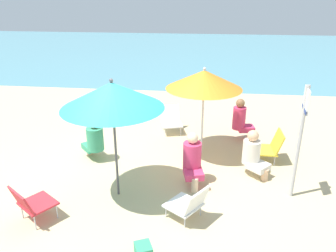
# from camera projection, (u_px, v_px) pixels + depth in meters

# --- Properties ---
(ground_plane) EXTENTS (40.00, 40.00, 0.00)m
(ground_plane) POSITION_uv_depth(u_px,v_px,m) (118.00, 189.00, 5.91)
(ground_plane) COLOR #CCB789
(sea_water) EXTENTS (40.00, 16.00, 0.01)m
(sea_water) POSITION_uv_depth(u_px,v_px,m) (181.00, 51.00, 18.90)
(sea_water) COLOR #5693A3
(sea_water) RESTS_ON ground_plane
(umbrella_teal) EXTENTS (1.61, 1.61, 2.04)m
(umbrella_teal) POSITION_uv_depth(u_px,v_px,m) (112.00, 95.00, 5.08)
(umbrella_teal) COLOR #4C4C51
(umbrella_teal) RESTS_ON ground_plane
(umbrella_orange) EXTENTS (1.52, 1.52, 1.87)m
(umbrella_orange) POSITION_uv_depth(u_px,v_px,m) (204.00, 80.00, 6.55)
(umbrella_orange) COLOR silver
(umbrella_orange) RESTS_ON ground_plane
(beach_chair_a) EXTENTS (0.71, 0.71, 0.62)m
(beach_chair_a) POSITION_uv_depth(u_px,v_px,m) (31.00, 202.00, 4.95)
(beach_chair_a) COLOR red
(beach_chair_a) RESTS_ON ground_plane
(beach_chair_b) EXTENTS (0.73, 0.71, 0.59)m
(beach_chair_b) POSITION_uv_depth(u_px,v_px,m) (189.00, 203.00, 5.02)
(beach_chair_b) COLOR white
(beach_chair_b) RESTS_ON ground_plane
(beach_chair_c) EXTENTS (0.62, 0.70, 0.63)m
(beach_chair_c) POSITION_uv_depth(u_px,v_px,m) (171.00, 119.00, 8.20)
(beach_chair_c) COLOR white
(beach_chair_c) RESTS_ON ground_plane
(beach_chair_d) EXTENTS (0.56, 0.54, 0.64)m
(beach_chair_d) POSITION_uv_depth(u_px,v_px,m) (270.00, 146.00, 6.75)
(beach_chair_d) COLOR gold
(beach_chair_d) RESTS_ON ground_plane
(person_a) EXTENTS (0.54, 0.53, 0.89)m
(person_a) POSITION_uv_depth(u_px,v_px,m) (253.00, 154.00, 6.21)
(person_a) COLOR silver
(person_a) RESTS_ON ground_plane
(person_b) EXTENTS (0.54, 0.35, 0.99)m
(person_b) POSITION_uv_depth(u_px,v_px,m) (241.00, 119.00, 7.66)
(person_b) COLOR #DB3866
(person_b) RESTS_ON ground_plane
(person_c) EXTENTS (0.54, 0.54, 0.91)m
(person_c) POSITION_uv_depth(u_px,v_px,m) (94.00, 139.00, 6.76)
(person_c) COLOR #389970
(person_c) RESTS_ON ground_plane
(person_d) EXTENTS (0.40, 0.56, 0.97)m
(person_d) POSITION_uv_depth(u_px,v_px,m) (193.00, 159.00, 5.90)
(person_d) COLOR #DB3866
(person_d) RESTS_ON ground_plane
(warning_sign) EXTENTS (0.07, 0.42, 1.95)m
(warning_sign) POSITION_uv_depth(u_px,v_px,m) (302.00, 128.00, 5.24)
(warning_sign) COLOR #ADADB2
(warning_sign) RESTS_ON ground_plane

